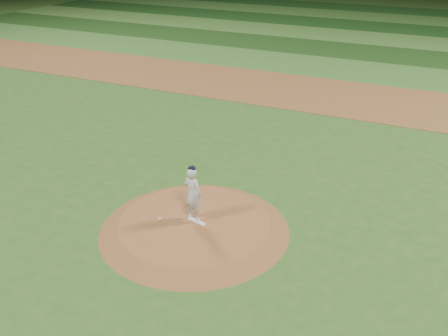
# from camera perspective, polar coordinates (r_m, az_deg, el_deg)

# --- Properties ---
(ground) EXTENTS (120.00, 120.00, 0.00)m
(ground) POSITION_cam_1_polar(r_m,az_deg,el_deg) (14.64, -3.37, -7.01)
(ground) COLOR #315B1D
(ground) RESTS_ON ground
(infield_dirt_band) EXTENTS (70.00, 6.00, 0.02)m
(infield_dirt_band) POSITION_cam_1_polar(r_m,az_deg,el_deg) (26.64, 11.20, 8.23)
(infield_dirt_band) COLOR brown
(infield_dirt_band) RESTS_ON ground
(outfield_stripe_0) EXTENTS (70.00, 5.00, 0.02)m
(outfield_stripe_0) POSITION_cam_1_polar(r_m,az_deg,el_deg) (31.81, 13.83, 10.89)
(outfield_stripe_0) COLOR #396F28
(outfield_stripe_0) RESTS_ON ground
(outfield_stripe_1) EXTENTS (70.00, 5.00, 0.02)m
(outfield_stripe_1) POSITION_cam_1_polar(r_m,az_deg,el_deg) (36.59, 15.60, 12.64)
(outfield_stripe_1) COLOR #1B4014
(outfield_stripe_1) RESTS_ON ground
(outfield_stripe_2) EXTENTS (70.00, 5.00, 0.02)m
(outfield_stripe_2) POSITION_cam_1_polar(r_m,az_deg,el_deg) (41.42, 16.98, 13.98)
(outfield_stripe_2) COLOR #3E732A
(outfield_stripe_2) RESTS_ON ground
(outfield_stripe_3) EXTENTS (70.00, 5.00, 0.02)m
(outfield_stripe_3) POSITION_cam_1_polar(r_m,az_deg,el_deg) (46.29, 18.07, 15.03)
(outfield_stripe_3) COLOR #174014
(outfield_stripe_3) RESTS_ON ground
(outfield_stripe_4) EXTENTS (70.00, 5.00, 0.02)m
(outfield_stripe_4) POSITION_cam_1_polar(r_m,az_deg,el_deg) (51.18, 18.97, 15.87)
(outfield_stripe_4) COLOR #376B27
(outfield_stripe_4) RESTS_ON ground
(outfield_stripe_5) EXTENTS (70.00, 5.00, 0.02)m
(outfield_stripe_5) POSITION_cam_1_polar(r_m,az_deg,el_deg) (56.09, 19.71, 16.57)
(outfield_stripe_5) COLOR #184616
(outfield_stripe_5) RESTS_ON ground
(pitchers_mound) EXTENTS (5.50, 5.50, 0.25)m
(pitchers_mound) POSITION_cam_1_polar(r_m,az_deg,el_deg) (14.57, -3.38, -6.59)
(pitchers_mound) COLOR brown
(pitchers_mound) RESTS_ON ground
(pitching_rubber) EXTENTS (0.63, 0.31, 0.03)m
(pitching_rubber) POSITION_cam_1_polar(r_m,az_deg,el_deg) (14.50, -3.14, -6.12)
(pitching_rubber) COLOR white
(pitching_rubber) RESTS_ON pitchers_mound
(rosin_bag) EXTENTS (0.11, 0.11, 0.06)m
(rosin_bag) POSITION_cam_1_polar(r_m,az_deg,el_deg) (14.68, -7.36, -5.79)
(rosin_bag) COLOR white
(rosin_bag) RESTS_ON pitchers_mound
(pitcher_on_mound) EXTENTS (0.67, 0.50, 1.72)m
(pitcher_on_mound) POSITION_cam_1_polar(r_m,az_deg,el_deg) (14.22, -3.60, -2.94)
(pitcher_on_mound) COLOR silver
(pitcher_on_mound) RESTS_ON pitchers_mound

